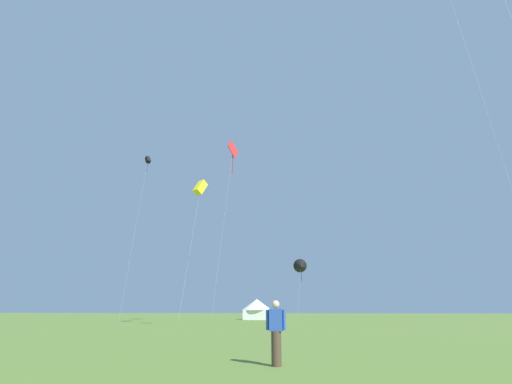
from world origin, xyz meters
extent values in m
cube|color=red|center=(-5.10, 42.90, 23.50)|extent=(0.98, 2.87, 2.94)
cylinder|color=maroon|center=(-5.10, 42.90, 21.24)|extent=(0.09, 0.09, 3.01)
cylinder|color=#B2B2B7|center=(-6.08, 42.30, 11.75)|extent=(1.96, 1.24, 23.50)
cone|color=black|center=(3.49, 57.13, 8.30)|extent=(2.61, 2.72, 2.64)
cylinder|color=black|center=(3.49, 57.13, 6.81)|extent=(0.07, 0.07, 1.80)
cylinder|color=#B2B2B7|center=(3.07, 56.21, 4.15)|extent=(0.86, 1.88, 8.31)
cylinder|color=#B2B2B7|center=(19.12, 23.59, 14.57)|extent=(1.56, 0.76, 29.15)
cube|color=black|center=(-21.84, 50.20, 26.16)|extent=(1.37, 1.25, 1.42)
cylinder|color=black|center=(-21.84, 50.20, 24.79)|extent=(0.04, 0.04, 2.01)
cylinder|color=#B2B2B7|center=(-22.67, 49.94, 13.08)|extent=(1.68, 0.54, 26.16)
cylinder|color=#B2B2B7|center=(16.64, 14.77, 17.29)|extent=(1.55, 0.70, 34.57)
cube|color=yellow|center=(-7.47, 36.27, 15.46)|extent=(1.60, 1.89, 1.96)
cylinder|color=#B2B2B7|center=(-8.07, 35.61, 7.73)|extent=(1.21, 1.34, 15.46)
cylinder|color=#473828|center=(4.32, 8.39, 0.45)|extent=(0.28, 0.28, 0.90)
cube|color=#2D51AD|center=(4.32, 8.39, 1.20)|extent=(0.37, 0.24, 0.60)
sphere|color=beige|center=(4.32, 8.39, 1.62)|extent=(0.22, 0.22, 0.22)
cylinder|color=#2D51AD|center=(4.08, 8.39, 1.20)|extent=(0.09, 0.09, 0.55)
cylinder|color=#2D51AD|center=(4.56, 8.39, 1.20)|extent=(0.09, 0.09, 0.55)
cube|color=white|center=(-4.09, 58.62, 0.75)|extent=(3.99, 3.99, 1.50)
cone|color=white|center=(-4.09, 58.62, 2.37)|extent=(4.99, 4.99, 1.75)
camera|label=1|loc=(5.44, -2.23, 1.46)|focal=24.78mm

